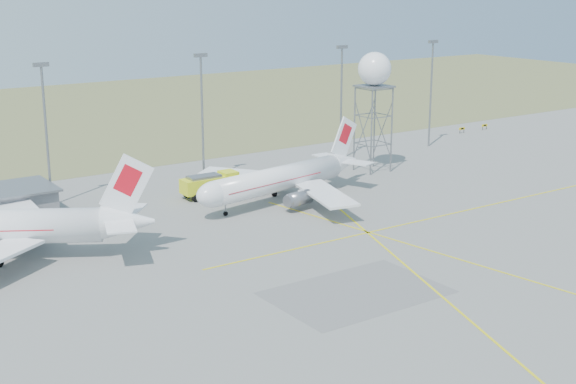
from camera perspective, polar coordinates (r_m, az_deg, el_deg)
grass_strip at (r=200.48m, az=-13.74°, el=5.39°), size 400.00×120.00×0.03m
mast_a at (r=118.18m, az=-16.86°, el=4.74°), size 2.20×0.50×20.50m
mast_b at (r=127.87m, az=-6.14°, el=6.02°), size 2.20×0.50×20.50m
mast_c at (r=143.20m, az=3.81°, el=7.01°), size 2.20×0.50×20.50m
mast_d at (r=157.70m, az=10.15°, el=7.54°), size 2.20×0.50×20.50m
taxi_sign_near at (r=174.59m, az=12.27°, el=4.41°), size 1.60×0.17×1.20m
taxi_sign_far at (r=179.70m, az=13.81°, el=4.61°), size 1.60×0.17×1.20m
airliner_main at (r=116.97m, az=-0.56°, el=0.92°), size 32.16×30.87×10.97m
radar_tower at (r=135.37m, az=6.11°, el=6.16°), size 5.55×5.55×20.08m
fire_truck at (r=120.57m, az=-5.46°, el=0.46°), size 8.90×3.71×3.53m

